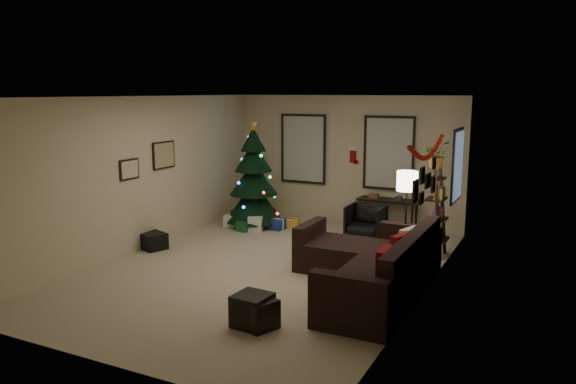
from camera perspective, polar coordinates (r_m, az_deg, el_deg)
The scene contains 29 objects.
floor at distance 8.96m, azimuth -2.30°, elevation -7.82°, with size 7.00×7.00×0.00m, color #B7A98B.
ceiling at distance 8.52m, azimuth -2.43°, elevation 9.72°, with size 7.00×7.00×0.00m, color white.
wall_back at distance 11.79m, azimuth 5.85°, elevation 3.25°, with size 5.00×5.00×0.00m, color beige.
wall_front at distance 5.88m, azimuth -19.05°, elevation -4.40°, with size 5.00×5.00×0.00m, color beige.
wall_left at distance 10.07m, azimuth -14.95°, elevation 1.75°, with size 7.00×7.00×0.00m, color beige.
wall_right at distance 7.76m, azimuth 14.03°, elevation -0.67°, with size 7.00×7.00×0.00m, color beige.
window_back_left at distance 12.11m, azimuth 1.60°, elevation 4.44°, with size 1.05×0.06×1.50m.
window_back_right at distance 11.44m, azimuth 10.28°, elevation 3.94°, with size 1.05×0.06×1.50m.
window_right_wall at distance 10.22m, azimuth 17.02°, elevation 2.62°, with size 0.06×0.90×1.30m.
christmas_tree at distance 11.56m, azimuth -3.52°, elevation 1.03°, with size 1.20×1.20×2.24m.
presents at distance 11.53m, azimuth -3.23°, elevation -3.07°, with size 1.50×1.01×0.30m.
sofa at distance 8.08m, azimuth 8.74°, elevation -7.74°, with size 2.06×2.97×0.91m.
pillow_red_a at distance 7.12m, azimuth 9.82°, elevation -7.39°, with size 0.12×0.44×0.44m, color maroon.
pillow_red_b at distance 7.86m, azimuth 11.51°, elevation -5.75°, with size 0.11×0.43×0.43m, color maroon.
pillow_cream at distance 8.29m, azimuth 12.33°, elevation -5.01°, with size 0.12×0.41×0.41m, color beige.
ottoman_near at distance 6.84m, azimuth -3.65°, elevation -11.97°, with size 0.41×0.41×0.39m, color black.
ottoman_far at distance 6.79m, azimuth -3.01°, elevation -12.31°, with size 0.37×0.37×0.35m, color black.
desk at distance 11.33m, azimuth 10.21°, elevation -1.11°, with size 1.21×0.43×0.65m.
desk_chair at distance 10.84m, azimuth 7.97°, elevation -2.93°, with size 0.63×0.59×0.65m, color black.
bookshelf at distance 9.75m, azimuth 15.17°, elevation -2.09°, with size 0.30×0.46×1.55m.
potted_plant at distance 9.21m, azimuth 15.03°, elevation 4.15°, with size 0.52×0.45×0.58m, color #4C4C4C.
floor_lamp at distance 8.92m, azimuth 12.07°, elevation 0.46°, with size 0.33×0.33×1.55m.
art_map at distance 10.51m, azimuth -12.60°, elevation 3.71°, with size 0.04×0.60×0.50m.
art_abstract at distance 9.84m, azimuth -15.93°, elevation 2.24°, with size 0.04×0.45×0.35m.
gallery at distance 7.66m, azimuth 13.84°, elevation 0.88°, with size 0.03×1.25×0.54m.
garland at distance 7.78m, azimuth 14.06°, elevation 4.32°, with size 0.08×1.90×0.30m, color #A5140C, non-canonical shape.
stocking_left at distance 11.87m, azimuth 5.31°, elevation 4.02°, with size 0.20×0.05×0.36m.
stocking_right at distance 11.71m, azimuth 6.73°, elevation 3.82°, with size 0.20×0.05×0.36m.
storage_bin at distance 10.33m, azimuth -13.85°, elevation -4.81°, with size 0.58×0.39×0.29m, color black.
Camera 1 is at (4.10, -7.46, 2.79)m, focal length 34.77 mm.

